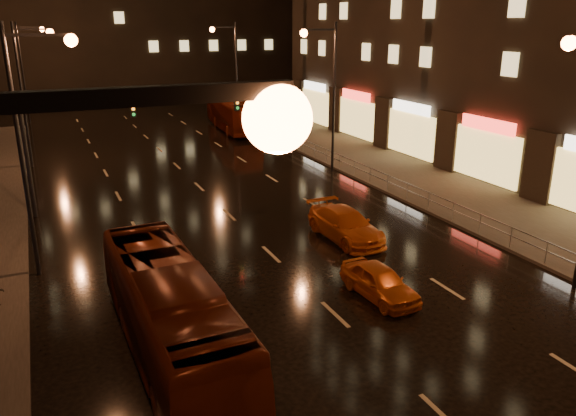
{
  "coord_description": "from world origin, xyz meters",
  "views": [
    {
      "loc": [
        -8.84,
        -11.62,
        9.94
      ],
      "look_at": [
        0.33,
        8.87,
        2.5
      ],
      "focal_mm": 35.0,
      "sensor_mm": 36.0,
      "label": 1
    }
  ],
  "objects_px": {
    "bus_red": "(170,312)",
    "taxi_far": "(346,225)",
    "bus_curb": "(233,113)",
    "taxi_near": "(380,282)"
  },
  "relations": [
    {
      "from": "taxi_near",
      "to": "bus_curb",
      "type": "bearing_deg",
      "value": 76.3
    },
    {
      "from": "taxi_near",
      "to": "taxi_far",
      "type": "height_order",
      "value": "taxi_far"
    },
    {
      "from": "taxi_near",
      "to": "taxi_far",
      "type": "xyz_separation_m",
      "value": [
        1.83,
        5.81,
        0.09
      ]
    },
    {
      "from": "bus_red",
      "to": "taxi_far",
      "type": "height_order",
      "value": "bus_red"
    },
    {
      "from": "bus_curb",
      "to": "bus_red",
      "type": "bearing_deg",
      "value": -106.72
    },
    {
      "from": "bus_red",
      "to": "taxi_far",
      "type": "relative_size",
      "value": 2.11
    },
    {
      "from": "taxi_far",
      "to": "bus_red",
      "type": "bearing_deg",
      "value": -148.78
    },
    {
      "from": "taxi_near",
      "to": "bus_red",
      "type": "bearing_deg",
      "value": -179.37
    },
    {
      "from": "bus_curb",
      "to": "taxi_near",
      "type": "bearing_deg",
      "value": -95.13
    },
    {
      "from": "bus_red",
      "to": "taxi_near",
      "type": "relative_size",
      "value": 2.82
    }
  ]
}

